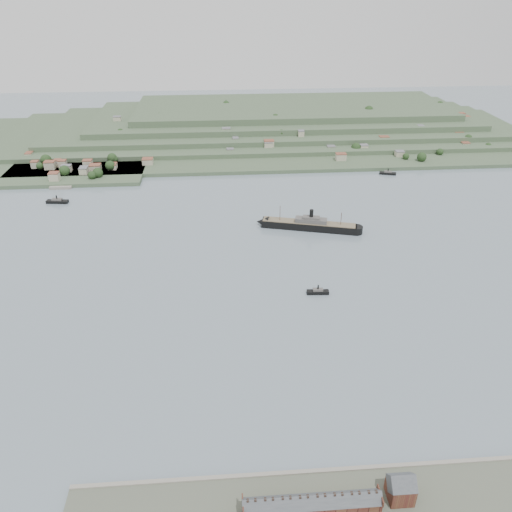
{
  "coord_description": "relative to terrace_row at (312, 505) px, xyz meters",
  "views": [
    {
      "loc": [
        -41.66,
        -290.18,
        191.04
      ],
      "look_at": [
        -17.19,
        30.0,
        10.09
      ],
      "focal_mm": 35.0,
      "sensor_mm": 36.0,
      "label": 1
    }
  ],
  "objects": [
    {
      "name": "gabled_building",
      "position": [
        37.5,
        4.02,
        1.34
      ],
      "size": [
        10.4,
        10.18,
        14.09
      ],
      "color": "#4E211C",
      "rests_on": "ground"
    },
    {
      "name": "tugboat",
      "position": [
        32.54,
        159.98,
        -5.18
      ],
      "size": [
        15.36,
        4.93,
        6.82
      ],
      "color": "black",
      "rests_on": "ground"
    },
    {
      "name": "terrace_row",
      "position": [
        0.0,
        0.0,
        0.0
      ],
      "size": [
        55.6,
        9.8,
        11.07
      ],
      "color": "#4E211C",
      "rests_on": "ground"
    },
    {
      "name": "ground",
      "position": [
        10.0,
        168.02,
        -6.84
      ],
      "size": [
        1400.0,
        1400.0,
        0.0
      ],
      "primitive_type": "plane",
      "color": "slate",
      "rests_on": "ground"
    },
    {
      "name": "ferry_east",
      "position": [
        152.8,
        387.64,
        -5.24
      ],
      "size": [
        18.35,
        9.5,
        6.63
      ],
      "color": "black",
      "rests_on": "ground"
    },
    {
      "name": "far_peninsula",
      "position": [
        37.91,
        561.12,
        5.04
      ],
      "size": [
        760.0,
        309.0,
        30.0
      ],
      "color": "#34472F",
      "rests_on": "ground"
    },
    {
      "name": "steamship",
      "position": [
        40.93,
        260.19,
        -2.78
      ],
      "size": [
        89.98,
        33.19,
        22.0
      ],
      "color": "black",
      "rests_on": "ground"
    },
    {
      "name": "ferry_west",
      "position": [
        -188.55,
        334.38,
        -4.98
      ],
      "size": [
        21.16,
        8.08,
        7.74
      ],
      "color": "black",
      "rests_on": "ground"
    }
  ]
}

